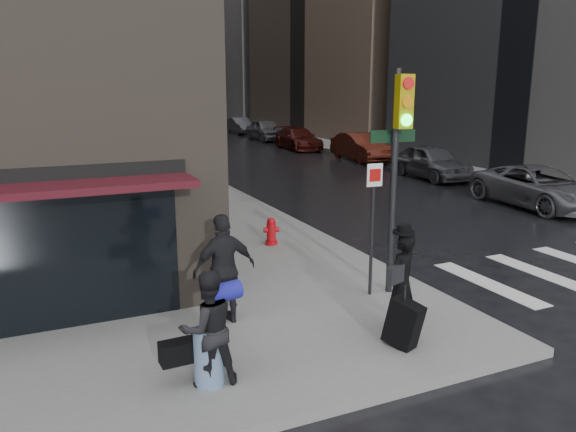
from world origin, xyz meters
name	(u,v)px	position (x,y,z in m)	size (l,w,h in m)	color
ground	(377,330)	(0.00, 0.00, 0.00)	(140.00, 140.00, 0.00)	black
sidewalk_left	(129,154)	(0.00, 27.00, 0.07)	(4.00, 50.00, 0.15)	slate
sidewalk_right	(326,145)	(13.50, 27.00, 0.07)	(3.00, 50.00, 0.15)	slate
bldg_right_far	(298,15)	(26.00, 58.00, 12.50)	(22.00, 20.00, 25.00)	slate
man_overcoat	(402,289)	(0.10, -0.53, 0.93)	(0.94, 1.21, 1.87)	black
man_jeans	(207,328)	(-3.27, -0.77, 0.98)	(1.19, 0.66, 1.65)	black
man_greycoat	(224,269)	(-2.41, 1.11, 1.12)	(1.18, 0.59, 1.94)	black
traffic_light	(396,153)	(1.01, 1.09, 2.96)	(1.09, 0.50, 4.35)	black
fire_hydrant	(271,232)	(0.21, 5.28, 0.47)	(0.41, 0.31, 0.72)	#AE0A10
parked_car_0	(539,187)	(10.75, 6.25, 0.71)	(2.35, 5.09, 1.42)	#535358
parked_car_1	(431,161)	(11.24, 12.75, 0.77)	(1.83, 4.54, 1.55)	#434348
parked_car_2	(361,147)	(11.50, 19.26, 0.77)	(1.63, 4.67, 1.54)	#44160D
parked_car_3	(298,139)	(10.71, 25.77, 0.70)	(1.97, 4.86, 1.41)	#390E0B
parked_car_4	(265,130)	(11.05, 32.27, 0.81)	(1.91, 4.74, 1.62)	#515257
parked_car_5	(240,126)	(11.33, 38.78, 0.68)	(1.43, 4.11, 1.35)	#393A3E
parked_car_6	(209,121)	(10.49, 45.29, 0.76)	(2.53, 5.50, 1.53)	#3A3A3E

